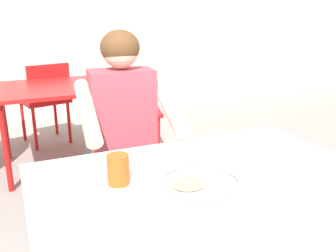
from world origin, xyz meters
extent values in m
cube|color=silver|center=(0.09, 0.04, 0.71)|extent=(1.25, 0.91, 0.03)
cylinder|color=#B2B2B7|center=(-0.47, 0.44, 0.35)|extent=(0.04, 0.04, 0.69)
cylinder|color=#B2B2B7|center=(0.66, 0.44, 0.35)|extent=(0.04, 0.04, 0.69)
cylinder|color=#B7BABF|center=(0.05, 0.04, 0.72)|extent=(0.29, 0.29, 0.01)
torus|color=#B7BABF|center=(0.05, 0.04, 0.74)|extent=(0.29, 0.29, 0.01)
cylinder|color=#B2B5BA|center=(0.11, -0.01, 0.74)|extent=(0.06, 0.06, 0.02)
cylinder|color=maroon|center=(0.11, -0.01, 0.74)|extent=(0.05, 0.05, 0.01)
cylinder|color=#B2B5BA|center=(0.11, 0.10, 0.74)|extent=(0.06, 0.06, 0.02)
cylinder|color=#C65119|center=(0.11, 0.10, 0.74)|extent=(0.05, 0.05, 0.01)
ellipsoid|color=tan|center=(0.00, 0.04, 0.73)|extent=(0.13, 0.12, 0.01)
ellipsoid|color=tan|center=(0.00, 0.06, 0.74)|extent=(0.10, 0.08, 0.01)
cylinder|color=#D84C19|center=(-0.22, 0.17, 0.78)|extent=(0.08, 0.08, 0.11)
cylinder|color=#593319|center=(-0.22, 0.17, 0.81)|extent=(0.07, 0.07, 0.02)
cube|color=#3F3F44|center=(0.02, 0.92, 0.41)|extent=(0.42, 0.44, 0.04)
cube|color=#3F3F44|center=(0.03, 1.11, 0.62)|extent=(0.37, 0.07, 0.37)
cylinder|color=#3F3F44|center=(0.16, 0.75, 0.20)|extent=(0.03, 0.03, 0.40)
cylinder|color=#3F3F44|center=(-0.15, 0.77, 0.20)|extent=(0.03, 0.03, 0.40)
cylinder|color=#3F3F44|center=(0.19, 1.07, 0.20)|extent=(0.03, 0.03, 0.40)
cylinder|color=#3F3F44|center=(-0.12, 1.10, 0.20)|extent=(0.03, 0.03, 0.40)
cylinder|color=#242424|center=(0.13, 0.46, 0.22)|extent=(0.10, 0.10, 0.43)
cylinder|color=#242424|center=(0.15, 0.66, 0.47)|extent=(0.15, 0.41, 0.12)
cylinder|color=#242424|center=(-0.17, 0.49, 0.22)|extent=(0.10, 0.10, 0.43)
cylinder|color=#242424|center=(-0.15, 0.69, 0.47)|extent=(0.15, 0.41, 0.12)
cube|color=#B23F4C|center=(0.02, 0.87, 0.74)|extent=(0.36, 0.23, 0.54)
cylinder|color=beige|center=(0.21, 0.68, 0.85)|extent=(0.12, 0.46, 0.25)
cylinder|color=beige|center=(-0.20, 0.71, 0.85)|extent=(0.12, 0.46, 0.25)
sphere|color=beige|center=(0.02, 0.87, 1.12)|extent=(0.19, 0.19, 0.19)
ellipsoid|color=brown|center=(0.02, 0.87, 1.13)|extent=(0.21, 0.20, 0.18)
cube|color=red|center=(-0.21, 2.18, 0.70)|extent=(0.91, 0.85, 0.03)
cylinder|color=#A31414|center=(-0.61, 1.81, 0.34)|extent=(0.04, 0.04, 0.68)
cylinder|color=#A31414|center=(0.18, 1.81, 0.34)|extent=(0.04, 0.04, 0.68)
cylinder|color=#A31414|center=(-0.61, 2.54, 0.34)|extent=(0.04, 0.04, 0.68)
cylinder|color=#A31414|center=(0.18, 2.54, 0.34)|extent=(0.04, 0.04, 0.68)
cube|color=red|center=(0.54, 2.14, 0.42)|extent=(0.49, 0.51, 0.04)
cube|color=red|center=(0.35, 2.18, 0.63)|extent=(0.12, 0.41, 0.38)
cylinder|color=red|center=(0.74, 2.28, 0.20)|extent=(0.03, 0.03, 0.41)
cylinder|color=red|center=(0.66, 1.93, 0.20)|extent=(0.03, 0.03, 0.41)
cylinder|color=red|center=(0.42, 2.35, 0.20)|extent=(0.03, 0.03, 0.41)
cylinder|color=red|center=(0.34, 2.01, 0.20)|extent=(0.03, 0.03, 0.41)
cube|color=red|center=(-0.22, 2.86, 0.45)|extent=(0.53, 0.53, 0.04)
cube|color=red|center=(-0.17, 2.66, 0.65)|extent=(0.41, 0.14, 0.36)
cylinder|color=red|center=(-0.44, 2.99, 0.22)|extent=(0.03, 0.03, 0.43)
cylinder|color=red|center=(-0.10, 3.07, 0.22)|extent=(0.03, 0.03, 0.43)
cylinder|color=red|center=(-0.35, 2.64, 0.22)|extent=(0.03, 0.03, 0.43)
cylinder|color=red|center=(-0.01, 2.73, 0.22)|extent=(0.03, 0.03, 0.43)
camera|label=1|loc=(-0.53, -0.98, 1.31)|focal=39.23mm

